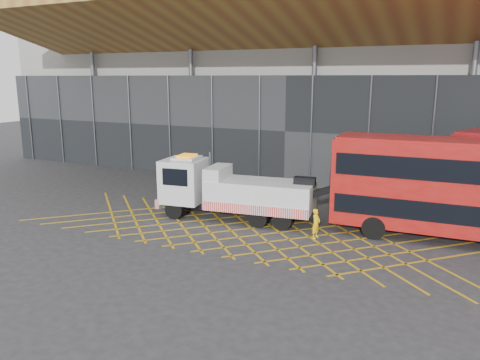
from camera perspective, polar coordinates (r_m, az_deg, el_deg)
The scene contains 6 objects.
ground_plane at distance 26.19m, azimuth -7.39°, elevation -5.17°, with size 120.00×120.00×0.00m, color #29292B.
road_markings at distance 24.34m, azimuth 0.62°, elevation -6.42°, with size 24.76×7.16×0.01m.
construction_building at distance 41.04m, azimuth 9.03°, elevation 13.83°, with size 55.00×23.97×18.00m.
recovery_truck at distance 26.22m, azimuth -1.20°, elevation -1.26°, with size 10.40×3.44×3.60m.
bus_towed at distance 24.73m, azimuth 25.61°, elevation -0.72°, with size 12.35×3.27×4.99m.
worker at distance 23.64m, azimuth 9.25°, elevation -5.27°, with size 0.55×0.36×1.50m, color yellow.
Camera 1 is at (13.62, -20.93, 7.88)m, focal length 35.00 mm.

